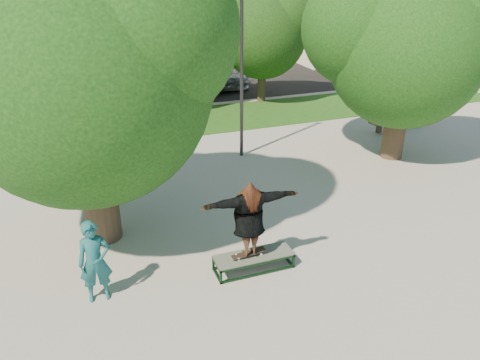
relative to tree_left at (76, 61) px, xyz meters
name	(u,v)px	position (x,y,z in m)	size (l,w,h in m)	color
ground	(272,226)	(4.29, -1.09, -4.42)	(120.00, 120.00, 0.00)	#9D9890
grass_strip	(206,119)	(5.29, 8.41, -4.41)	(30.00, 4.00, 0.02)	#184413
asphalt_strip	(156,88)	(4.29, 14.91, -4.42)	(40.00, 8.00, 0.01)	black
tree_left	(76,61)	(0.00, 0.00, 0.00)	(6.96, 5.95, 7.12)	#38281E
tree_right	(404,39)	(10.21, 1.99, -0.33)	(6.24, 5.33, 6.51)	#38281E
bg_tree_left	(5,37)	(-2.28, 9.98, -0.69)	(5.28, 4.51, 5.77)	#38281E
bg_tree_mid	(142,20)	(3.22, 10.98, -0.41)	(5.76, 4.92, 6.24)	#38281E
bg_tree_right	(261,29)	(8.73, 10.47, -0.93)	(5.04, 4.31, 5.43)	#38281E
lamppost	(242,68)	(5.29, 3.91, -1.27)	(0.25, 0.15, 6.11)	#2D2D30
grind_box	(254,262)	(3.13, -2.67, -4.23)	(1.80, 0.60, 0.38)	black
skater_rig	(249,219)	(3.01, -2.67, -3.08)	(2.19, 0.64, 1.85)	white
bystander	(95,262)	(-0.26, -2.51, -3.52)	(0.66, 0.43, 1.81)	#195B5F
bench	(400,118)	(12.62, 4.49, -4.01)	(3.27, 1.02, 0.50)	brown
car_silver_a	(35,92)	(-1.81, 13.56, -3.77)	(1.53, 3.80, 1.30)	#ACADB1
car_dark	(112,88)	(1.75, 12.41, -3.65)	(1.63, 4.67, 1.54)	black
car_grey	(199,71)	(6.79, 14.76, -3.66)	(2.53, 5.48, 1.52)	slate
car_silver_b	(222,69)	(8.22, 14.90, -3.65)	(2.17, 5.33, 1.55)	#B2B1B6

